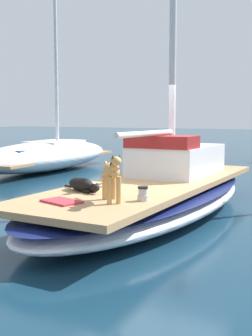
% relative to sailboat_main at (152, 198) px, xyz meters
% --- Properties ---
extents(ground_plane, '(120.00, 120.00, 0.00)m').
position_rel_sailboat_main_xyz_m(ground_plane, '(0.00, 0.00, -0.34)').
color(ground_plane, '#143347').
extents(sailboat_main, '(2.61, 7.27, 0.66)m').
position_rel_sailboat_main_xyz_m(sailboat_main, '(0.00, 0.00, 0.00)').
color(sailboat_main, white).
rests_on(sailboat_main, ground).
extents(mast_main, '(0.14, 2.27, 7.45)m').
position_rel_sailboat_main_xyz_m(mast_main, '(-0.01, 0.76, 3.68)').
color(mast_main, silver).
rests_on(mast_main, sailboat_main).
extents(cabin_house, '(1.43, 2.24, 0.84)m').
position_rel_sailboat_main_xyz_m(cabin_house, '(-0.02, 1.12, 0.67)').
color(cabin_house, silver).
rests_on(cabin_house, sailboat_main).
extents(dog_black, '(0.92, 0.45, 0.22)m').
position_rel_sailboat_main_xyz_m(dog_black, '(-0.48, -1.57, 0.43)').
color(dog_black, black).
rests_on(dog_black, sailboat_main).
extents(dog_tan, '(0.70, 0.75, 0.70)m').
position_rel_sailboat_main_xyz_m(dog_tan, '(0.41, -2.11, 0.75)').
color(dog_tan, tan).
rests_on(dog_tan, sailboat_main).
extents(deck_winch, '(0.16, 0.16, 0.21)m').
position_rel_sailboat_main_xyz_m(deck_winch, '(0.74, -1.81, 0.42)').
color(deck_winch, '#B7B7BC').
rests_on(deck_winch, sailboat_main).
extents(coiled_rope, '(0.32, 0.32, 0.04)m').
position_rel_sailboat_main_xyz_m(coiled_rope, '(-0.55, -1.00, 0.35)').
color(coiled_rope, beige).
rests_on(coiled_rope, sailboat_main).
extents(deck_towel, '(0.63, 0.49, 0.03)m').
position_rel_sailboat_main_xyz_m(deck_towel, '(-0.20, -2.49, 0.34)').
color(deck_towel, '#C6333D').
rests_on(deck_towel, sailboat_main).
extents(moored_boat_port_side, '(3.17, 7.28, 6.52)m').
position_rel_sailboat_main_xyz_m(moored_boat_port_side, '(-6.41, 4.56, 0.21)').
color(moored_boat_port_side, white).
rests_on(moored_boat_port_side, ground).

